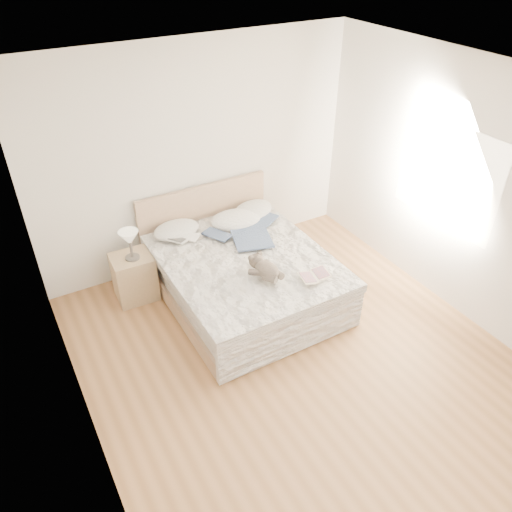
% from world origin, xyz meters
% --- Properties ---
extents(floor, '(4.00, 4.50, 0.00)m').
position_xyz_m(floor, '(0.00, 0.00, 0.00)').
color(floor, brown).
rests_on(floor, ground).
extents(ceiling, '(4.00, 4.50, 0.00)m').
position_xyz_m(ceiling, '(0.00, 0.00, 2.70)').
color(ceiling, white).
rests_on(ceiling, ground).
extents(wall_back, '(4.00, 0.02, 2.70)m').
position_xyz_m(wall_back, '(0.00, 2.25, 1.35)').
color(wall_back, silver).
rests_on(wall_back, ground).
extents(wall_left, '(0.02, 4.50, 2.70)m').
position_xyz_m(wall_left, '(-2.00, 0.00, 1.35)').
color(wall_left, silver).
rests_on(wall_left, ground).
extents(wall_right, '(0.02, 4.50, 2.70)m').
position_xyz_m(wall_right, '(2.00, 0.00, 1.35)').
color(wall_right, silver).
rests_on(wall_right, ground).
extents(window, '(0.02, 1.30, 1.10)m').
position_xyz_m(window, '(1.99, 0.30, 1.45)').
color(window, white).
rests_on(window, wall_right).
extents(bed, '(1.72, 2.14, 1.00)m').
position_xyz_m(bed, '(0.00, 1.19, 0.31)').
color(bed, tan).
rests_on(bed, floor).
extents(nightstand, '(0.47, 0.42, 0.56)m').
position_xyz_m(nightstand, '(-1.08, 1.80, 0.28)').
color(nightstand, tan).
rests_on(nightstand, floor).
extents(table_lamp, '(0.29, 0.29, 0.35)m').
position_xyz_m(table_lamp, '(-1.07, 1.77, 0.81)').
color(table_lamp, '#4B4540').
rests_on(table_lamp, nightstand).
extents(pillow_left, '(0.57, 0.41, 0.17)m').
position_xyz_m(pillow_left, '(-0.46, 1.97, 0.64)').
color(pillow_left, white).
rests_on(pillow_left, bed).
extents(pillow_middle, '(0.69, 0.54, 0.19)m').
position_xyz_m(pillow_middle, '(0.26, 1.82, 0.64)').
color(pillow_middle, white).
rests_on(pillow_middle, bed).
extents(pillow_right, '(0.68, 0.58, 0.17)m').
position_xyz_m(pillow_right, '(0.55, 1.92, 0.64)').
color(pillow_right, silver).
rests_on(pillow_right, bed).
extents(blouse, '(0.85, 0.88, 0.03)m').
position_xyz_m(blouse, '(0.25, 1.44, 0.63)').
color(blouse, navy).
rests_on(blouse, bed).
extents(photo_book, '(0.39, 0.37, 0.02)m').
position_xyz_m(photo_book, '(-0.46, 1.76, 0.63)').
color(photo_book, white).
rests_on(photo_book, bed).
extents(childrens_book, '(0.36, 0.28, 0.02)m').
position_xyz_m(childrens_book, '(0.44, 0.42, 0.63)').
color(childrens_book, beige).
rests_on(childrens_book, bed).
extents(teddy_bear, '(0.35, 0.43, 0.20)m').
position_xyz_m(teddy_bear, '(0.00, 0.65, 0.65)').
color(teddy_bear, brown).
rests_on(teddy_bear, bed).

